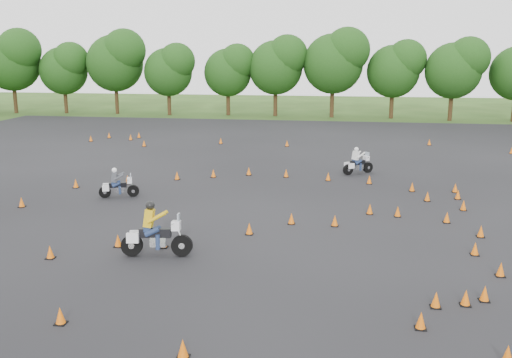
# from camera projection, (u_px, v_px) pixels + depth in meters

# --- Properties ---
(ground) EXTENTS (140.00, 140.00, 0.00)m
(ground) POSITION_uv_depth(u_px,v_px,m) (241.00, 229.00, 23.24)
(ground) COLOR #2D5119
(ground) RESTS_ON ground
(asphalt_pad) EXTENTS (62.00, 62.00, 0.00)m
(asphalt_pad) POSITION_uv_depth(u_px,v_px,m) (262.00, 193.00, 29.03)
(asphalt_pad) COLOR black
(asphalt_pad) RESTS_ON ground
(treeline) EXTENTS (87.03, 32.40, 10.88)m
(treeline) POSITION_uv_depth(u_px,v_px,m) (337.00, 76.00, 55.45)
(treeline) COLOR #1A3E11
(treeline) RESTS_ON ground
(traffic_cones) EXTENTS (32.63, 33.30, 0.45)m
(traffic_cones) POSITION_uv_depth(u_px,v_px,m) (281.00, 192.00, 28.30)
(traffic_cones) COLOR #E66209
(traffic_cones) RESTS_ON asphalt_pad
(rider_grey) EXTENTS (2.04, 1.18, 1.51)m
(rider_grey) POSITION_uv_depth(u_px,v_px,m) (119.00, 182.00, 28.11)
(rider_grey) COLOR #44464C
(rider_grey) RESTS_ON ground
(rider_yellow) EXTENTS (2.61, 1.12, 1.95)m
(rider_yellow) POSITION_uv_depth(u_px,v_px,m) (156.00, 230.00, 19.94)
(rider_yellow) COLOR gold
(rider_yellow) RESTS_ON ground
(rider_white) EXTENTS (2.05, 1.74, 1.60)m
(rider_white) POSITION_uv_depth(u_px,v_px,m) (358.00, 160.00, 33.47)
(rider_white) COLOR silver
(rider_white) RESTS_ON ground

